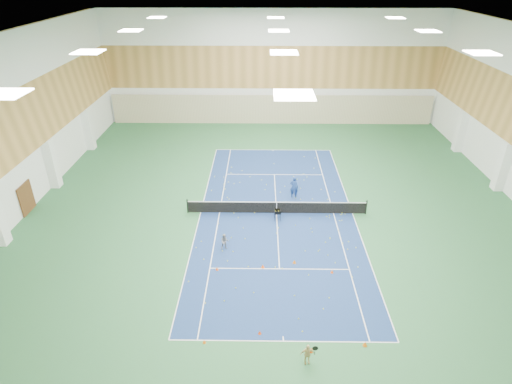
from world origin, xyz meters
TOP-DOWN VIEW (x-y plane):
  - ground at (0.00, 0.00)m, footprint 40.00×40.00m
  - room_shell at (0.00, 0.00)m, footprint 36.00×40.00m
  - wood_cladding at (0.00, 0.00)m, footprint 36.00×40.00m
  - ceiling_light_grid at (0.00, 0.00)m, footprint 21.40×25.40m
  - court_surface at (0.00, 0.00)m, footprint 10.97×23.77m
  - tennis_balls_scatter at (0.00, 0.00)m, footprint 10.57×22.77m
  - tennis_net at (0.00, 0.00)m, footprint 12.80×0.10m
  - back_curtain at (0.00, 19.75)m, footprint 35.40×0.16m
  - door_left_b at (-17.92, 0.00)m, footprint 0.08×1.80m
  - coach at (1.39, 2.40)m, footprint 0.73×0.57m
  - child_court at (-3.37, -4.41)m, footprint 0.58×0.48m
  - child_apron at (1.00, -13.09)m, footprint 0.67×0.36m
  - ball_cart at (0.04, -0.87)m, footprint 0.49×0.49m
  - cone_svc_a at (-3.67, -6.55)m, footprint 0.19×0.19m
  - cone_svc_b at (-0.98, -6.30)m, footprint 0.22×0.22m
  - cone_svc_c at (0.92, -5.83)m, footprint 0.22×0.22m
  - cone_svc_d at (3.05, -6.72)m, footprint 0.18×0.18m
  - cone_base_a at (-3.76, -12.02)m, footprint 0.17×0.17m
  - cone_base_b at (-1.13, -11.43)m, footprint 0.18×0.18m
  - cone_base_c at (1.27, -12.47)m, footprint 0.22×0.22m
  - cone_base_d at (3.83, -12.09)m, footprint 0.22×0.22m

SIDE VIEW (x-z plane):
  - ground at x=0.00m, z-range 0.00..0.00m
  - court_surface at x=0.00m, z-range 0.00..0.01m
  - tennis_balls_scatter at x=0.00m, z-range 0.01..0.08m
  - cone_base_a at x=-3.76m, z-range 0.00..0.19m
  - cone_svc_d at x=3.05m, z-range 0.00..0.20m
  - cone_base_b at x=-1.13m, z-range 0.00..0.20m
  - cone_svc_a at x=-3.67m, z-range 0.00..0.21m
  - cone_base_c at x=1.27m, z-range 0.00..0.24m
  - cone_base_d at x=3.83m, z-range 0.00..0.24m
  - cone_svc_c at x=0.92m, z-range 0.00..0.24m
  - cone_svc_b at x=-0.98m, z-range 0.00..0.24m
  - ball_cart at x=0.04m, z-range 0.00..0.79m
  - child_court at x=-3.37m, z-range 0.00..1.07m
  - child_apron at x=1.00m, z-range 0.00..1.10m
  - tennis_net at x=0.00m, z-range 0.00..1.10m
  - coach at x=1.39m, z-range 0.00..1.78m
  - door_left_b at x=-17.92m, z-range 0.00..2.20m
  - back_curtain at x=0.00m, z-range 0.00..3.20m
  - room_shell at x=0.00m, z-range 0.00..12.00m
  - wood_cladding at x=0.00m, z-range 4.00..12.00m
  - ceiling_light_grid at x=0.00m, z-range 11.89..11.95m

